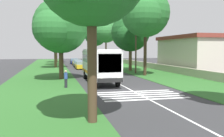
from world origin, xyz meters
TOP-DOWN VIEW (x-y plane):
  - ground at (0.00, 0.00)m, footprint 160.00×160.00m
  - grass_verge_left at (15.00, 8.20)m, footprint 120.00×8.00m
  - grass_verge_right at (15.00, -8.20)m, footprint 120.00×8.00m
  - centre_line at (15.00, 0.00)m, footprint 110.00×0.16m
  - coach_bus at (7.08, 1.80)m, footprint 11.16×2.62m
  - zebra_crossing at (-1.77, 0.00)m, footprint 4.05×6.80m
  - trailing_car_0 at (26.58, 1.84)m, footprint 4.30×1.78m
  - trailing_car_1 at (31.70, 1.76)m, footprint 4.30×1.78m
  - trailing_car_2 at (37.58, 1.52)m, footprint 4.30×1.78m
  - trailing_car_3 at (43.62, 1.60)m, footprint 4.30×1.78m
  - roadside_tree_left_0 at (50.95, 5.98)m, footprint 7.31×6.05m
  - roadside_tree_left_1 at (10.92, 6.08)m, footprint 8.53×6.79m
  - roadside_tree_left_2 at (30.86, 6.57)m, footprint 6.92×5.78m
  - roadside_tree_left_3 at (40.54, 6.47)m, footprint 5.77×4.68m
  - roadside_tree_right_0 at (12.16, -5.48)m, footprint 8.27×6.86m
  - roadside_tree_right_1 at (41.06, -6.01)m, footprint 8.50×6.89m
  - roadside_tree_right_2 at (52.93, -5.44)m, footprint 7.94×6.49m
  - roadside_tree_right_4 at (20.67, -6.08)m, footprint 7.39×6.65m
  - utility_pole at (15.77, -5.55)m, footprint 0.24×1.40m
  - roadside_wall at (20.00, -11.60)m, footprint 70.00×0.40m
  - roadside_building at (16.92, -16.56)m, footprint 14.08×8.49m
  - pedestrian at (3.39, 5.74)m, footprint 0.34×0.34m

SIDE VIEW (x-z plane):
  - ground at x=0.00m, z-range 0.00..0.00m
  - zebra_crossing at x=-1.77m, z-range 0.00..0.01m
  - centre_line at x=15.00m, z-range 0.00..0.01m
  - grass_verge_left at x=15.00m, z-range 0.00..0.04m
  - grass_verge_right at x=15.00m, z-range 0.00..0.04m
  - roadside_wall at x=20.00m, z-range 0.04..1.10m
  - trailing_car_0 at x=26.58m, z-range -0.05..1.38m
  - trailing_car_1 at x=31.70m, z-range -0.05..1.38m
  - trailing_car_2 at x=37.58m, z-range -0.05..1.38m
  - trailing_car_3 at x=43.62m, z-range -0.05..1.38m
  - pedestrian at x=3.39m, z-range 0.06..1.75m
  - coach_bus at x=7.08m, z-range 0.28..4.01m
  - roadside_building at x=16.92m, z-range 0.03..6.04m
  - utility_pole at x=15.77m, z-range 0.19..9.13m
  - roadside_tree_left_3 at x=40.54m, z-range 1.50..9.41m
  - roadside_tree_left_2 at x=30.86m, z-range 1.50..10.45m
  - roadside_tree_left_1 at x=10.92m, z-range 1.41..11.40m
  - roadside_tree_right_4 at x=20.67m, z-range 1.54..11.48m
  - roadside_tree_right_2 at x=52.93m, z-range 2.16..13.30m
  - roadside_tree_left_0 at x=50.95m, z-range 2.45..13.72m
  - roadside_tree_right_1 at x=41.06m, z-range 2.48..14.56m
  - roadside_tree_right_0 at x=12.16m, z-range 2.51..14.61m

